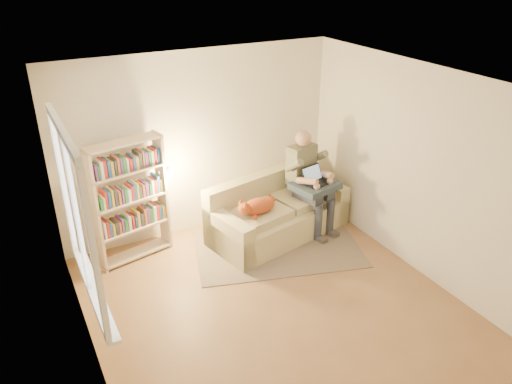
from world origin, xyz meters
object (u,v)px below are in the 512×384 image
person (308,177)px  cat (256,206)px  bookshelf (129,195)px  laptop (316,178)px  sofa (277,214)px

person → cat: bearing=178.5°
person → bookshelf: bookshelf is taller
person → cat: 0.96m
laptop → bookshelf: (-2.49, 0.56, 0.07)m
cat → laptop: laptop is taller
cat → bookshelf: (-1.52, 0.60, 0.26)m
person → laptop: bearing=-84.0°
sofa → person: (0.47, -0.06, 0.52)m
sofa → cat: size_ratio=3.11×
person → laptop: size_ratio=3.70×
cat → bookshelf: bookshelf is taller
sofa → bookshelf: size_ratio=1.30×
cat → bookshelf: bearing=146.4°
cat → bookshelf: 1.65m
person → cat: size_ratio=2.14×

